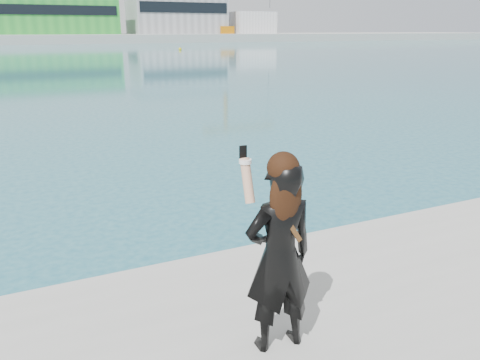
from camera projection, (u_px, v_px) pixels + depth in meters
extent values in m
cube|color=#9E9E99|center=(21.00, 38.00, 116.47)|extent=(320.00, 40.00, 2.00)
cube|color=green|center=(53.00, 13.00, 116.09)|extent=(30.00, 16.00, 10.00)
cube|color=black|center=(55.00, 10.00, 108.94)|extent=(28.50, 0.20, 2.20)
cube|color=gray|center=(176.00, 11.00, 128.57)|extent=(25.00, 15.00, 12.00)
cube|color=black|center=(185.00, 7.00, 121.82)|extent=(23.75, 0.20, 2.64)
cube|color=silver|center=(251.00, 23.00, 136.56)|extent=(12.00, 10.00, 6.00)
cube|color=orange|center=(225.00, 30.00, 129.72)|extent=(4.00, 4.00, 2.00)
cylinder|color=silver|center=(115.00, 17.00, 115.95)|extent=(0.16, 0.16, 8.00)
cube|color=#D15E0C|center=(117.00, 3.00, 115.14)|extent=(1.20, 0.04, 0.80)
sphere|color=yellow|center=(180.00, 50.00, 74.96)|extent=(0.50, 0.50, 0.50)
imported|color=black|center=(279.00, 258.00, 3.49)|extent=(0.57, 0.38, 1.51)
sphere|color=black|center=(283.00, 168.00, 3.25)|extent=(0.23, 0.23, 0.23)
ellipsoid|color=black|center=(286.00, 196.00, 3.27)|extent=(0.25, 0.13, 0.40)
cylinder|color=tan|center=(247.00, 181.00, 3.31)|extent=(0.08, 0.18, 0.33)
cylinder|color=white|center=(245.00, 161.00, 3.30)|extent=(0.09, 0.09, 0.03)
cube|color=black|center=(243.00, 153.00, 3.32)|extent=(0.06, 0.01, 0.11)
cube|color=#4C2D14|center=(290.00, 224.00, 3.33)|extent=(0.21, 0.02, 0.31)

